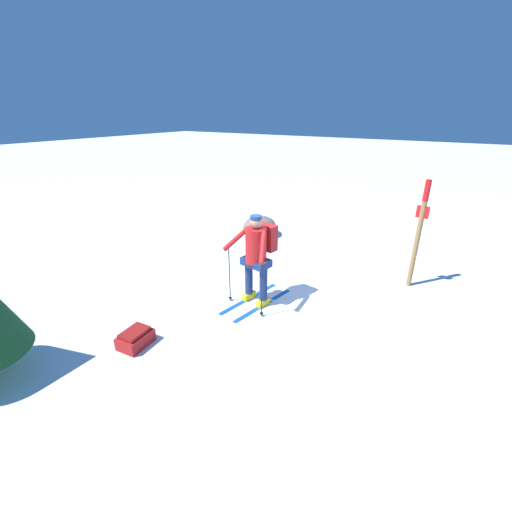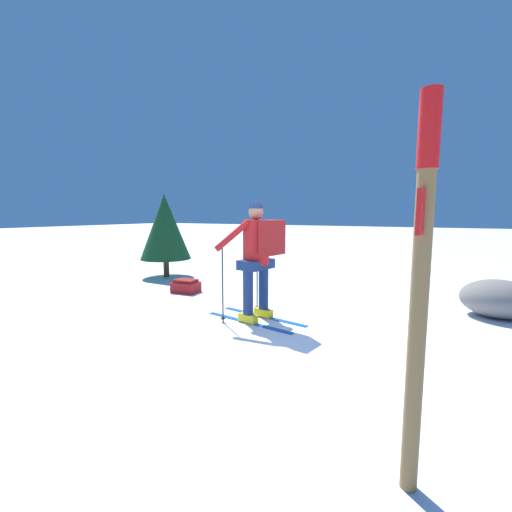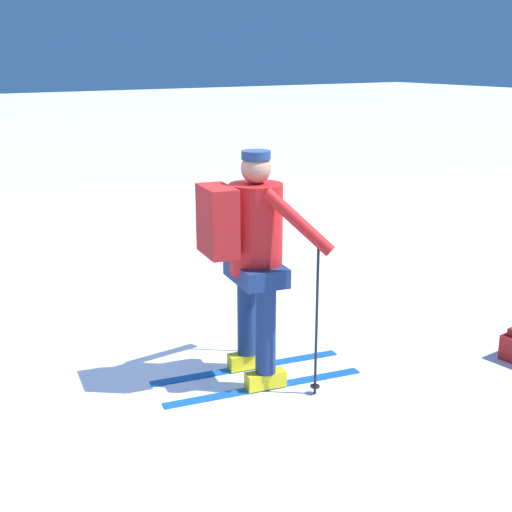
{
  "view_description": "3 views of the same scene",
  "coord_description": "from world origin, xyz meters",
  "px_view_note": "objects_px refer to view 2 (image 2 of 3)",
  "views": [
    {
      "loc": [
        5.39,
        2.51,
        3.46
      ],
      "look_at": [
        0.51,
        -0.55,
        0.98
      ],
      "focal_mm": 24.0,
      "sensor_mm": 36.0,
      "label": 1
    },
    {
      "loc": [
        -1.89,
        3.87,
        1.6
      ],
      "look_at": [
        0.51,
        -0.55,
        0.98
      ],
      "focal_mm": 24.0,
      "sensor_mm": 36.0,
      "label": 2
    },
    {
      "loc": [
        -2.16,
        -4.78,
        2.41
      ],
      "look_at": [
        0.51,
        -0.55,
        0.98
      ],
      "focal_mm": 50.0,
      "sensor_mm": 36.0,
      "label": 3
    }
  ],
  "objects_px": {
    "skier": "(258,252)",
    "pine_tree": "(165,227)",
    "dropped_backpack": "(186,286)",
    "trail_marker": "(421,268)",
    "rock_boulder": "(499,299)"
  },
  "relations": [
    {
      "from": "skier",
      "to": "dropped_backpack",
      "type": "bearing_deg",
      "value": -23.06
    },
    {
      "from": "skier",
      "to": "pine_tree",
      "type": "height_order",
      "value": "pine_tree"
    },
    {
      "from": "trail_marker",
      "to": "rock_boulder",
      "type": "relative_size",
      "value": 2.1
    },
    {
      "from": "trail_marker",
      "to": "pine_tree",
      "type": "height_order",
      "value": "trail_marker"
    },
    {
      "from": "dropped_backpack",
      "to": "pine_tree",
      "type": "relative_size",
      "value": 0.26
    },
    {
      "from": "dropped_backpack",
      "to": "trail_marker",
      "type": "xyz_separation_m",
      "value": [
        -4.44,
        3.3,
        1.18
      ]
    },
    {
      "from": "dropped_backpack",
      "to": "trail_marker",
      "type": "distance_m",
      "value": 5.66
    },
    {
      "from": "trail_marker",
      "to": "pine_tree",
      "type": "distance_m",
      "value": 7.46
    },
    {
      "from": "skier",
      "to": "dropped_backpack",
      "type": "relative_size",
      "value": 3.21
    },
    {
      "from": "rock_boulder",
      "to": "pine_tree",
      "type": "xyz_separation_m",
      "value": [
        6.94,
        -0.12,
        0.97
      ]
    },
    {
      "from": "skier",
      "to": "rock_boulder",
      "type": "relative_size",
      "value": 1.64
    },
    {
      "from": "dropped_backpack",
      "to": "skier",
      "type": "bearing_deg",
      "value": 156.94
    },
    {
      "from": "trail_marker",
      "to": "rock_boulder",
      "type": "xyz_separation_m",
      "value": [
        -0.93,
        -4.3,
        -1.02
      ]
    },
    {
      "from": "dropped_backpack",
      "to": "trail_marker",
      "type": "relative_size",
      "value": 0.24
    },
    {
      "from": "dropped_backpack",
      "to": "pine_tree",
      "type": "distance_m",
      "value": 2.24
    }
  ]
}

